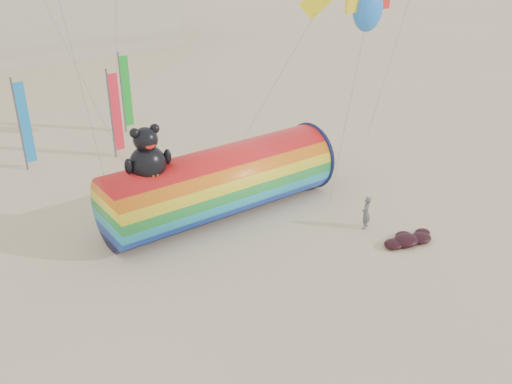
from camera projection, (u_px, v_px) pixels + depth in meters
ground at (268, 261)px, 23.38m from camera, size 160.00×160.00×0.00m
windsock_assembly at (220, 180)px, 26.30m from camera, size 11.26×3.43×5.19m
kite_handler at (366, 213)px, 25.47m from camera, size 0.67×0.59×1.55m
fabric_bundle at (409, 239)px, 24.58m from camera, size 2.62×1.35×0.41m
festival_banners at (90, 109)px, 32.97m from camera, size 7.62×3.70×5.20m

